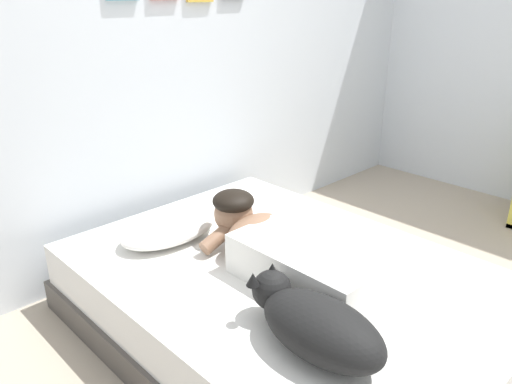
# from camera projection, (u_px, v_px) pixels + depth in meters

# --- Properties ---
(ground_plane) EXTENTS (12.69, 12.69, 0.00)m
(ground_plane) POSITION_uv_depth(u_px,v_px,m) (411.00, 356.00, 2.22)
(ground_plane) COLOR tan
(back_wall) EXTENTS (4.34, 0.12, 2.50)m
(back_wall) POSITION_uv_depth(u_px,v_px,m) (178.00, 40.00, 2.84)
(back_wall) COLOR silver
(back_wall) RESTS_ON ground
(bed) EXTENTS (1.43, 1.99, 0.36)m
(bed) POSITION_uv_depth(u_px,v_px,m) (285.00, 302.00, 2.30)
(bed) COLOR #4C4742
(bed) RESTS_ON ground
(pillow) EXTENTS (0.52, 0.32, 0.11)m
(pillow) POSITION_uv_depth(u_px,v_px,m) (169.00, 228.00, 2.47)
(pillow) COLOR white
(pillow) RESTS_ON bed
(person_lying) EXTENTS (0.43, 0.92, 0.27)m
(person_lying) POSITION_uv_depth(u_px,v_px,m) (289.00, 248.00, 2.18)
(person_lying) COLOR white
(person_lying) RESTS_ON bed
(dog) EXTENTS (0.26, 0.57, 0.21)m
(dog) POSITION_uv_depth(u_px,v_px,m) (315.00, 323.00, 1.69)
(dog) COLOR black
(dog) RESTS_ON bed
(coffee_cup) EXTENTS (0.13, 0.09, 0.07)m
(coffee_cup) POSITION_uv_depth(u_px,v_px,m) (250.00, 227.00, 2.52)
(coffee_cup) COLOR white
(coffee_cup) RESTS_ON bed
(cell_phone) EXTENTS (0.07, 0.14, 0.01)m
(cell_phone) POSITION_uv_depth(u_px,v_px,m) (347.00, 253.00, 2.35)
(cell_phone) COLOR black
(cell_phone) RESTS_ON bed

